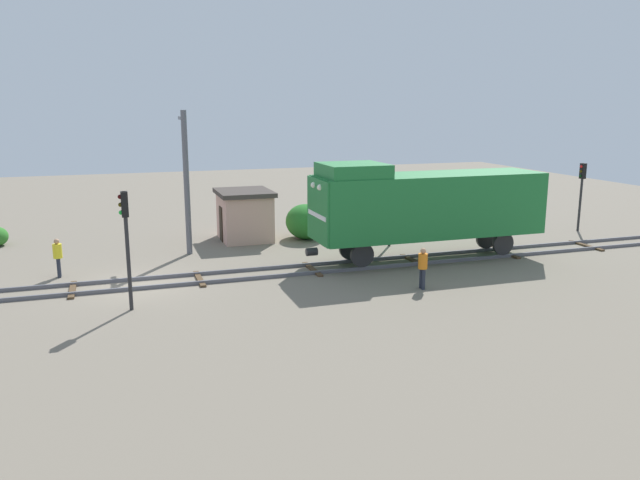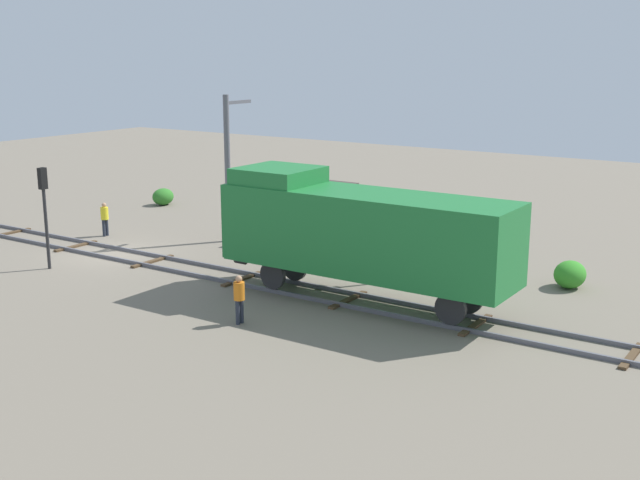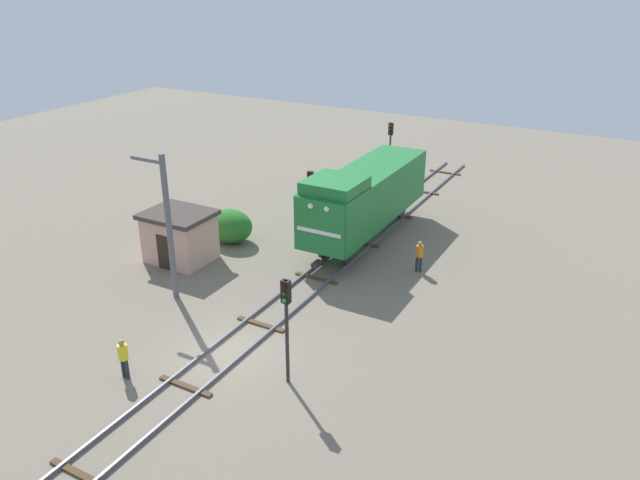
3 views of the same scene
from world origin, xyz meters
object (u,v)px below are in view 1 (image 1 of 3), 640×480
traffic_signal_mid (390,198)px  catenary_mast (186,179)px  worker_near_track (58,255)px  relay_hut (245,215)px  worker_by_signal (423,265)px  traffic_signal_near (126,229)px  locomotive (425,203)px  traffic_signal_far (582,184)px

traffic_signal_mid → catenary_mast: catenary_mast is taller
traffic_signal_mid → worker_near_track: size_ratio=2.18×
catenary_mast → relay_hut: (-2.43, 3.35, -2.39)m
worker_by_signal → traffic_signal_near: bearing=-138.3°
traffic_signal_mid → relay_hut: 8.09m
traffic_signal_near → locomotive: bearing=103.3°
traffic_signal_near → worker_near_track: bearing=-153.5°
locomotive → worker_near_track: size_ratio=6.82×
locomotive → worker_by_signal: bearing=-28.3°
catenary_mast → traffic_signal_near: bearing=-20.6°
worker_by_signal → catenary_mast: size_ratio=0.24×
worker_near_track → traffic_signal_mid: bearing=170.6°
traffic_signal_far → worker_near_track: 28.56m
traffic_signal_mid → worker_by_signal: size_ratio=2.18×
traffic_signal_mid → relay_hut: (-4.10, -6.87, -1.20)m
locomotive → traffic_signal_near: locomotive is taller
locomotive → traffic_signal_mid: (-3.40, -0.23, -0.18)m
locomotive → worker_by_signal: locomotive is taller
worker_by_signal → locomotive: bearing=108.5°
locomotive → catenary_mast: size_ratio=1.64×
traffic_signal_far → worker_by_signal: (7.80, -14.39, -1.79)m
relay_hut → catenary_mast: bearing=-54.0°
worker_by_signal → worker_near_track: bearing=-158.3°
traffic_signal_near → traffic_signal_mid: bearing=116.3°
locomotive → traffic_signal_far: locomotive is taller
worker_by_signal → catenary_mast: (-9.27, -8.19, 2.78)m
traffic_signal_far → catenary_mast: size_ratio=0.57×
traffic_signal_mid → locomotive: bearing=3.8°
traffic_signal_near → traffic_signal_far: traffic_signal_near is taller
traffic_signal_near → worker_near_track: 6.57m
catenary_mast → relay_hut: size_ratio=2.02×
traffic_signal_far → traffic_signal_near: bearing=-75.2°
traffic_signal_mid → worker_near_track: bearing=-86.4°
traffic_signal_far → catenary_mast: 22.65m
locomotive → catenary_mast: 11.66m
traffic_signal_near → traffic_signal_mid: traffic_signal_near is taller
traffic_signal_mid → relay_hut: bearing=-120.8°
worker_by_signal → relay_hut: bearing=159.3°
worker_by_signal → catenary_mast: catenary_mast is taller
worker_by_signal → traffic_signal_far: bearing=75.2°
traffic_signal_mid → catenary_mast: 10.42m
traffic_signal_near → worker_near_track: size_ratio=2.55×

